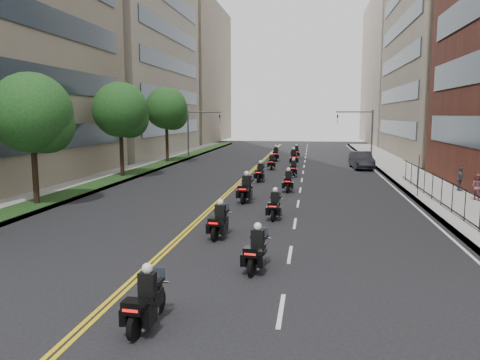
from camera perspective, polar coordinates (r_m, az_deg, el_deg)
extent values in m
plane|color=black|center=(13.28, -9.37, -14.59)|extent=(160.00, 160.00, 0.00)
cube|color=gray|center=(37.85, 20.99, -0.16)|extent=(4.00, 90.00, 0.15)
cube|color=gray|center=(40.25, -14.63, 0.56)|extent=(4.00, 90.00, 0.15)
cube|color=#123213|center=(39.93, -13.58, 0.68)|extent=(2.00, 90.00, 0.04)
cube|color=gray|center=(62.97, 25.93, 16.24)|extent=(15.00, 28.00, 30.00)
cube|color=#333F4C|center=(60.50, 18.38, 6.06)|extent=(0.12, 24.08, 1.80)
cube|color=#333F4C|center=(60.53, 18.55, 9.84)|extent=(0.12, 24.08, 1.80)
cube|color=#333F4C|center=(60.82, 18.72, 13.61)|extent=(0.12, 24.08, 1.80)
cube|color=#333F4C|center=(61.37, 18.89, 17.32)|extent=(0.12, 24.08, 1.80)
cube|color=gray|center=(91.69, 20.24, 12.43)|extent=(15.00, 28.00, 26.00)
cube|color=#333F4C|center=(33.78, -23.27, 4.64)|extent=(0.12, 25.80, 1.80)
cube|color=#333F4C|center=(33.83, -23.65, 11.42)|extent=(0.12, 25.80, 1.80)
cube|color=#333F4C|center=(34.35, -24.04, 18.07)|extent=(0.12, 25.80, 1.80)
cube|color=gray|center=(66.10, -15.28, 18.07)|extent=(16.00, 28.00, 34.00)
cube|color=#333F4C|center=(62.27, -7.99, 6.42)|extent=(0.12, 24.08, 1.80)
cube|color=#333F4C|center=(62.30, -8.07, 10.10)|extent=(0.12, 24.08, 1.80)
cube|color=#333F4C|center=(62.58, -8.14, 13.76)|extent=(0.12, 24.08, 1.80)
cube|color=#333F4C|center=(63.12, -8.21, 17.38)|extent=(0.12, 24.08, 1.80)
cube|color=#333F4C|center=(63.90, -8.29, 20.92)|extent=(0.12, 24.08, 1.80)
cube|color=gray|center=(93.64, -7.56, 12.73)|extent=(16.00, 28.00, 26.00)
cube|color=black|center=(24.92, 25.18, -0.81)|extent=(0.05, 28.00, 0.05)
cube|color=black|center=(25.13, 25.00, -3.74)|extent=(0.05, 28.00, 0.05)
cylinder|color=black|center=(28.17, -23.76, 1.87)|extent=(0.32, 0.32, 4.83)
sphere|color=#174518|center=(28.05, -24.07, 7.48)|extent=(4.40, 4.40, 4.40)
sphere|color=#174518|center=(28.08, -22.52, 6.16)|extent=(3.08, 3.08, 3.08)
cylinder|color=black|center=(38.78, -14.25, 3.99)|extent=(0.32, 0.32, 5.11)
sphere|color=#174518|center=(38.71, -14.40, 8.30)|extent=(4.40, 4.40, 4.40)
sphere|color=#174518|center=(38.84, -13.31, 7.26)|extent=(3.08, 3.08, 3.08)
cylinder|color=black|center=(50.03, -8.90, 5.13)|extent=(0.32, 0.32, 5.39)
sphere|color=#174518|center=(49.98, -8.97, 8.66)|extent=(4.40, 4.40, 4.40)
sphere|color=#174518|center=(50.18, -8.16, 7.79)|extent=(3.08, 3.08, 3.08)
cylinder|color=#3F3F44|center=(54.09, 15.79, 5.24)|extent=(0.18, 0.18, 5.60)
cylinder|color=#3F3F44|center=(53.83, 13.76, 8.07)|extent=(4.00, 0.14, 0.14)
imported|color=black|center=(53.71, 11.80, 7.28)|extent=(0.16, 0.20, 1.00)
cylinder|color=#3F3F44|center=(55.58, -6.34, 5.56)|extent=(0.18, 0.18, 5.60)
cylinder|color=#3F3F44|center=(55.05, -4.35, 8.27)|extent=(4.00, 0.14, 0.14)
imported|color=black|center=(54.67, -2.48, 7.45)|extent=(0.16, 0.20, 1.00)
cylinder|color=black|center=(11.33, -12.74, -17.05)|extent=(0.16, 0.63, 0.63)
cylinder|color=black|center=(12.57, -9.85, -14.38)|extent=(0.16, 0.63, 0.63)
cube|color=black|center=(11.84, -11.25, -14.51)|extent=(0.46, 1.27, 0.37)
cube|color=silver|center=(11.96, -11.13, -15.37)|extent=(0.38, 0.53, 0.28)
cube|color=black|center=(11.14, -12.82, -14.81)|extent=(0.50, 0.41, 0.30)
cube|color=red|center=(10.98, -13.25, -15.26)|extent=(0.37, 0.05, 0.06)
cube|color=black|center=(11.72, -11.22, -12.34)|extent=(0.42, 0.28, 0.57)
sphere|color=silver|center=(11.60, -11.25, -10.52)|extent=(0.27, 0.27, 0.27)
cylinder|color=black|center=(14.98, 1.41, -10.54)|extent=(0.21, 0.64, 0.63)
cylinder|color=black|center=(16.36, 2.74, -8.94)|extent=(0.21, 0.64, 0.63)
cube|color=black|center=(15.59, 2.11, -8.79)|extent=(0.55, 1.30, 0.37)
cube|color=silver|center=(15.70, 2.15, -9.49)|extent=(0.42, 0.55, 0.28)
cube|color=black|center=(14.84, 1.42, -8.76)|extent=(0.53, 0.45, 0.30)
cube|color=red|center=(14.66, 1.23, -9.04)|extent=(0.37, 0.07, 0.07)
cube|color=black|center=(15.51, 2.16, -7.09)|extent=(0.44, 0.31, 0.58)
sphere|color=silver|center=(15.42, 2.18, -5.68)|extent=(0.27, 0.27, 0.27)
cylinder|color=black|center=(18.97, -3.09, -6.55)|extent=(0.19, 0.65, 0.64)
cylinder|color=black|center=(20.38, -1.84, -5.52)|extent=(0.19, 0.65, 0.64)
cube|color=black|center=(19.61, -2.44, -5.26)|extent=(0.51, 1.31, 0.38)
cube|color=silver|center=(19.71, -2.40, -5.85)|extent=(0.41, 0.55, 0.28)
cube|color=black|center=(18.85, -3.10, -5.10)|extent=(0.53, 0.44, 0.30)
cube|color=red|center=(18.67, -3.28, -5.29)|extent=(0.38, 0.06, 0.07)
cube|color=black|center=(19.55, -2.41, -3.88)|extent=(0.44, 0.30, 0.59)
sphere|color=silver|center=(19.49, -2.41, -2.73)|extent=(0.27, 0.27, 0.27)
cylinder|color=black|center=(22.46, 4.04, -4.29)|extent=(0.16, 0.63, 0.62)
cylinder|color=black|center=(23.89, 4.51, -3.56)|extent=(0.16, 0.63, 0.62)
cube|color=black|center=(23.12, 4.29, -3.29)|extent=(0.45, 1.25, 0.37)
cube|color=silver|center=(23.21, 4.30, -3.78)|extent=(0.37, 0.52, 0.27)
cube|color=black|center=(22.37, 4.05, -3.10)|extent=(0.50, 0.41, 0.29)
cube|color=red|center=(22.18, 3.99, -3.24)|extent=(0.37, 0.05, 0.06)
cube|color=black|center=(23.08, 4.31, -2.16)|extent=(0.42, 0.28, 0.57)
sphere|color=silver|center=(23.03, 4.33, -1.21)|extent=(0.27, 0.27, 0.27)
cylinder|color=black|center=(26.67, 0.39, -2.21)|extent=(0.21, 0.74, 0.73)
cylinder|color=black|center=(28.33, 1.15, -1.61)|extent=(0.21, 0.74, 0.73)
cube|color=black|center=(27.45, 0.79, -1.28)|extent=(0.56, 1.49, 0.43)
cube|color=silver|center=(27.54, 0.81, -1.77)|extent=(0.45, 0.62, 0.32)
cube|color=black|center=(26.57, 0.39, -1.01)|extent=(0.59, 0.49, 0.35)
cube|color=red|center=(26.36, 0.28, -1.14)|extent=(0.43, 0.06, 0.08)
cube|color=black|center=(27.42, 0.81, -0.14)|extent=(0.50, 0.34, 0.67)
sphere|color=silver|center=(27.37, 0.82, 0.80)|extent=(0.31, 0.31, 0.31)
cylinder|color=black|center=(30.68, 5.81, -1.00)|extent=(0.14, 0.64, 0.64)
cylinder|color=black|center=(32.16, 5.99, -0.58)|extent=(0.14, 0.64, 0.64)
cube|color=black|center=(31.38, 5.91, -0.31)|extent=(0.41, 1.28, 0.38)
cube|color=silver|center=(31.46, 5.91, -0.69)|extent=(0.37, 0.52, 0.28)
cube|color=black|center=(30.60, 5.82, -0.09)|extent=(0.50, 0.40, 0.30)
cube|color=red|center=(30.41, 5.80, -0.18)|extent=(0.38, 0.03, 0.07)
cube|color=black|center=(31.36, 5.93, 0.56)|extent=(0.42, 0.27, 0.58)
sphere|color=silver|center=(31.33, 5.94, 1.28)|extent=(0.27, 0.27, 0.27)
cylinder|color=black|center=(35.14, 2.28, 0.19)|extent=(0.18, 0.66, 0.65)
cylinder|color=black|center=(36.65, 2.70, 0.50)|extent=(0.18, 0.66, 0.65)
cube|color=black|center=(35.86, 2.49, 0.77)|extent=(0.48, 1.32, 0.38)
cube|color=silver|center=(35.94, 2.51, 0.43)|extent=(0.40, 0.55, 0.29)
cube|color=black|center=(35.08, 2.28, 1.00)|extent=(0.52, 0.43, 0.31)
cube|color=red|center=(34.89, 2.22, 0.93)|extent=(0.39, 0.05, 0.07)
cube|color=black|center=(35.85, 2.51, 1.55)|extent=(0.44, 0.30, 0.60)
sphere|color=silver|center=(35.82, 2.52, 2.19)|extent=(0.28, 0.28, 0.28)
cylinder|color=black|center=(38.39, 6.46, 0.78)|extent=(0.14, 0.62, 0.62)
cylinder|color=black|center=(39.84, 6.60, 1.03)|extent=(0.14, 0.62, 0.62)
cube|color=black|center=(39.08, 6.54, 1.28)|extent=(0.41, 1.24, 0.37)
cube|color=silver|center=(39.15, 6.54, 0.98)|extent=(0.36, 0.51, 0.27)
cube|color=black|center=(38.33, 6.48, 1.48)|extent=(0.48, 0.39, 0.29)
cube|color=red|center=(38.14, 6.46, 1.42)|extent=(0.37, 0.04, 0.06)
cube|color=black|center=(39.08, 6.55, 1.95)|extent=(0.41, 0.27, 0.57)
sphere|color=silver|center=(39.05, 6.56, 2.51)|extent=(0.26, 0.26, 0.26)
cylinder|color=black|center=(43.16, 3.83, 1.61)|extent=(0.16, 0.65, 0.64)
cylinder|color=black|center=(44.66, 3.90, 1.83)|extent=(0.16, 0.65, 0.64)
cube|color=black|center=(43.88, 3.87, 2.07)|extent=(0.46, 1.30, 0.38)
cube|color=silver|center=(43.95, 3.87, 1.79)|extent=(0.38, 0.54, 0.28)
cube|color=black|center=(43.11, 3.83, 2.27)|extent=(0.51, 0.42, 0.30)
cube|color=red|center=(42.91, 3.82, 2.21)|extent=(0.38, 0.05, 0.07)
cube|color=black|center=(43.88, 3.88, 2.69)|extent=(0.43, 0.29, 0.59)
sphere|color=silver|center=(43.86, 3.88, 3.21)|extent=(0.27, 0.27, 0.27)
cylinder|color=black|center=(46.75, 6.59, 2.13)|extent=(0.22, 0.76, 0.75)
cylinder|color=black|center=(48.51, 6.49, 2.34)|extent=(0.22, 0.76, 0.75)
cube|color=black|center=(47.60, 6.54, 2.61)|extent=(0.59, 1.53, 0.44)
cube|color=silver|center=(47.68, 6.54, 2.31)|extent=(0.47, 0.64, 0.33)
cube|color=black|center=(46.70, 6.60, 2.84)|extent=(0.61, 0.51, 0.35)
cube|color=red|center=(46.47, 6.61, 2.78)|extent=(0.44, 0.07, 0.08)
cube|color=black|center=(47.61, 6.55, 3.28)|extent=(0.51, 0.35, 0.69)
sphere|color=silver|center=(47.59, 6.56, 3.84)|extent=(0.32, 0.32, 0.32)
cylinder|color=black|center=(51.03, 4.28, 2.63)|extent=(0.16, 0.72, 0.72)
cylinder|color=black|center=(52.71, 4.45, 2.80)|extent=(0.16, 0.72, 0.72)
cube|color=black|center=(51.84, 4.37, 3.04)|extent=(0.47, 1.44, 0.42)
cube|color=silver|center=(51.92, 4.37, 2.78)|extent=(0.41, 0.59, 0.32)
cube|color=black|center=(50.98, 4.29, 3.25)|extent=(0.56, 0.45, 0.34)
cube|color=red|center=(50.76, 4.26, 3.20)|extent=(0.43, 0.04, 0.07)
cube|color=black|center=(51.86, 4.38, 3.63)|extent=(0.47, 0.30, 0.66)
sphere|color=silver|center=(51.83, 4.39, 4.12)|extent=(0.31, 0.31, 0.31)
cylinder|color=black|center=(54.81, 6.89, 2.93)|extent=(0.16, 0.67, 0.67)
cylinder|color=black|center=(56.38, 6.89, 3.07)|extent=(0.16, 0.67, 0.67)
cube|color=black|center=(55.57, 6.89, 3.29)|extent=(0.45, 1.34, 0.39)
cube|color=silver|center=(55.64, 6.89, 3.06)|extent=(0.39, 0.55, 0.30)
cube|color=black|center=(54.76, 6.90, 3.47)|extent=(0.52, 0.43, 0.32)
cube|color=red|center=(54.56, 6.89, 3.43)|extent=(0.40, 0.04, 0.07)
cube|color=black|center=(55.58, 6.90, 3.80)|extent=(0.44, 0.29, 0.61)
sphere|color=silver|center=(55.56, 6.91, 4.22)|extent=(0.29, 0.29, 0.29)
imported|color=black|center=(45.83, 14.59, 2.36)|extent=(2.10, 5.05, 1.62)
imported|color=#8C4C53|center=(30.42, 27.02, -0.76)|extent=(0.86, 0.94, 1.55)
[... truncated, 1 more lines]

